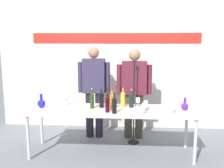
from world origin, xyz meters
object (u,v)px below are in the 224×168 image
object	(u,v)px
wine_bottle_5	(123,99)
wine_glass_right_0	(173,106)
wine_bottle_7	(102,99)
microphone_stand	(134,116)
wine_glass_right_3	(142,108)
wine_glass_right_2	(138,100)
presenter_left	(94,87)
wine_bottle_1	(112,101)
presenter_right	(134,88)
wine_bottle_0	(92,100)
wine_glass_left_1	(64,100)
wine_glass_right_4	(146,103)
wine_glass_left_2	(67,98)
wine_bottle_4	(108,99)
decanter_blue_right	(185,106)
wine_glass_left_0	(66,106)
wine_bottle_2	(107,104)
decanter_blue_left	(41,103)
wine_glass_right_1	(144,106)
wine_bottle_3	(131,100)
wine_bottle_6	(114,105)
display_table	(111,112)

from	to	relation	value
wine_bottle_5	wine_glass_right_0	world-z (taller)	wine_bottle_5
wine_bottle_7	microphone_stand	distance (m)	0.74
wine_glass_right_3	microphone_stand	size ratio (longest dim) A/B	0.10
wine_glass_right_3	wine_glass_right_2	bearing A→B (deg)	95.97
presenter_left	wine_bottle_1	xyz separation A→B (m)	(0.38, -0.69, -0.09)
presenter_right	wine_bottle_5	bearing A→B (deg)	-108.58
wine_bottle_0	wine_glass_left_1	bearing A→B (deg)	164.60
presenter_right	wine_glass_right_4	distance (m)	0.73
wine_glass_left_2	wine_glass_right_4	distance (m)	1.34
presenter_right	wine_glass_right_3	distance (m)	1.01
wine_bottle_4	wine_glass_right_3	distance (m)	0.73
presenter_left	microphone_stand	bearing A→B (deg)	-18.82
decanter_blue_right	wine_glass_right_0	bearing A→B (deg)	-137.04
wine_glass_right_2	wine_glass_right_3	distance (m)	0.48
wine_bottle_5	wine_glass_right_0	size ratio (longest dim) A/B	2.20
wine_bottle_7	wine_bottle_0	bearing A→B (deg)	-156.13
wine_glass_right_0	wine_glass_right_2	bearing A→B (deg)	145.12
wine_glass_left_0	wine_glass_right_2	distance (m)	1.16
presenter_left	wine_bottle_2	distance (m)	0.94
wine_bottle_5	microphone_stand	bearing A→B (deg)	59.81
decanter_blue_left	wine_glass_right_2	bearing A→B (deg)	5.48
presenter_left	wine_glass_right_1	bearing A→B (deg)	-44.49
decanter_blue_right	wine_bottle_7	distance (m)	1.32
wine_bottle_0	wine_bottle_5	bearing A→B (deg)	11.32
wine_bottle_1	wine_glass_right_1	world-z (taller)	wine_bottle_1
wine_bottle_1	wine_glass_right_3	world-z (taller)	wine_bottle_1
wine_bottle_0	wine_bottle_1	xyz separation A→B (m)	(0.32, -0.02, -0.00)
wine_bottle_3	wine_glass_right_3	bearing A→B (deg)	-69.95
presenter_right	wine_glass_right_0	bearing A→B (deg)	-57.52
wine_bottle_4	wine_glass_left_0	world-z (taller)	wine_bottle_4
wine_glass_left_2	presenter_left	bearing A→B (deg)	47.18
wine_glass_right_1	wine_glass_right_2	distance (m)	0.35
decanter_blue_right	wine_glass_left_0	bearing A→B (deg)	-172.25
wine_bottle_7	wine_bottle_3	bearing A→B (deg)	4.11
wine_bottle_3	wine_bottle_6	world-z (taller)	wine_bottle_6
decanter_blue_left	microphone_stand	size ratio (longest dim) A/B	0.15
wine_glass_right_4	wine_glass_left_1	bearing A→B (deg)	172.94
wine_bottle_4	wine_glass_right_2	xyz separation A→B (m)	(0.50, -0.00, -0.02)
display_table	wine_glass_left_2	bearing A→B (deg)	160.90
wine_bottle_2	wine_glass_left_0	distance (m)	0.62
wine_bottle_7	presenter_left	bearing A→B (deg)	108.52
wine_bottle_6	wine_glass_left_2	world-z (taller)	wine_bottle_6
wine_bottle_2	wine_bottle_0	bearing A→B (deg)	142.16
decanter_blue_right	wine_glass_right_2	distance (m)	0.74
presenter_left	wine_bottle_4	bearing A→B (deg)	-60.56
wine_bottle_1	wine_bottle_4	bearing A→B (deg)	116.29
display_table	decanter_blue_right	xyz separation A→B (m)	(1.15, 0.03, 0.12)
wine_glass_left_0	microphone_stand	world-z (taller)	microphone_stand
decanter_blue_right	wine_glass_right_4	xyz separation A→B (m)	(-0.61, -0.03, 0.04)
wine_glass_left_1	wine_glass_right_4	distance (m)	1.35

